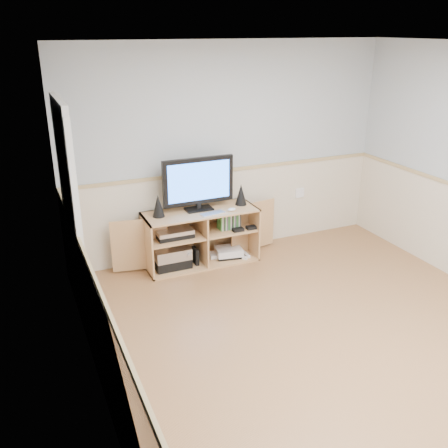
{
  "coord_description": "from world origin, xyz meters",
  "views": [
    {
      "loc": [
        -2.38,
        -3.07,
        2.62
      ],
      "look_at": [
        -0.53,
        1.2,
        0.78
      ],
      "focal_mm": 40.0,
      "sensor_mm": 36.0,
      "label": 1
    }
  ],
  "objects": [
    {
      "name": "room",
      "position": [
        -0.06,
        0.12,
        1.22
      ],
      "size": [
        4.04,
        4.54,
        2.54
      ],
      "color": "#AE7A4D",
      "rests_on": "ground"
    },
    {
      "name": "media_cabinet",
      "position": [
        -0.49,
        2.03,
        0.33
      ],
      "size": [
        2.06,
        0.5,
        0.65
      ],
      "color": "tan",
      "rests_on": "floor"
    },
    {
      "name": "monitor",
      "position": [
        -0.49,
        2.02,
        0.98
      ],
      "size": [
        0.84,
        0.18,
        0.62
      ],
      "color": "black",
      "rests_on": "media_cabinet"
    },
    {
      "name": "speaker_left",
      "position": [
        -0.98,
        1.99,
        0.78
      ],
      "size": [
        0.14,
        0.14,
        0.25
      ],
      "primitive_type": "cone",
      "color": "black",
      "rests_on": "media_cabinet"
    },
    {
      "name": "speaker_right",
      "position": [
        0.04,
        1.99,
        0.78
      ],
      "size": [
        0.14,
        0.14,
        0.25
      ],
      "primitive_type": "cone",
      "color": "black",
      "rests_on": "media_cabinet"
    },
    {
      "name": "keyboard",
      "position": [
        -0.39,
        1.83,
        0.66
      ],
      "size": [
        0.3,
        0.16,
        0.01
      ],
      "primitive_type": "cube",
      "rotation": [
        0.0,
        0.0,
        0.16
      ],
      "color": "white",
      "rests_on": "media_cabinet"
    },
    {
      "name": "mouse",
      "position": [
        -0.15,
        1.83,
        0.67
      ],
      "size": [
        0.1,
        0.07,
        0.04
      ],
      "primitive_type": "ellipsoid",
      "rotation": [
        0.0,
        0.0,
        0.12
      ],
      "color": "white",
      "rests_on": "media_cabinet"
    },
    {
      "name": "av_components",
      "position": [
        -0.84,
        1.97,
        0.22
      ],
      "size": [
        0.51,
        0.31,
        0.47
      ],
      "color": "black",
      "rests_on": "media_cabinet"
    },
    {
      "name": "game_consoles",
      "position": [
        -0.15,
        1.96,
        0.07
      ],
      "size": [
        0.46,
        0.31,
        0.11
      ],
      "color": "white",
      "rests_on": "media_cabinet"
    },
    {
      "name": "game_cases",
      "position": [
        -0.14,
        1.95,
        0.48
      ],
      "size": [
        0.26,
        0.14,
        0.19
      ],
      "primitive_type": "cube",
      "color": "#3F8C3F",
      "rests_on": "media_cabinet"
    },
    {
      "name": "wall_outlet",
      "position": [
        1.0,
        2.23,
        0.6
      ],
      "size": [
        0.12,
        0.03,
        0.12
      ],
      "primitive_type": "cube",
      "color": "white",
      "rests_on": "wall_back"
    }
  ]
}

